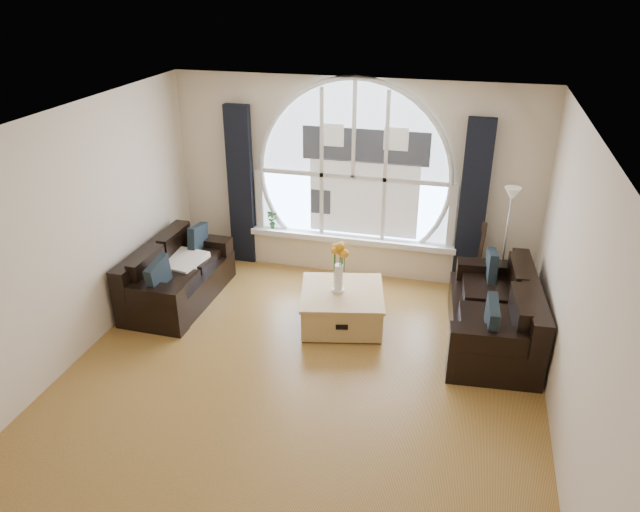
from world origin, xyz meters
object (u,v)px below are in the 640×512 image
Objects in this scene: coffee_chest at (342,306)px; floor_lamp at (504,249)px; sofa_right at (493,311)px; vase_flowers at (338,262)px; guitar at (480,257)px; potted_plant at (272,219)px; sofa_left at (178,272)px.

coffee_chest is 2.13m from floor_lamp.
sofa_right is 1.14× the size of floor_lamp.
vase_flowers is 2.04m from guitar.
sofa_right is 3.40m from potted_plant.
floor_lamp is at bearing -28.61° from guitar.
potted_plant is at bearing 59.72° from sofa_left.
sofa_left is 1.74× the size of coffee_chest.
floor_lamp reaches higher than potted_plant.
sofa_right is at bearing -23.54° from potted_plant.
floor_lamp reaches higher than sofa_left.
vase_flowers is 2.11m from floor_lamp.
vase_flowers is (-1.81, -0.05, 0.43)m from sofa_right.
guitar reaches higher than potted_plant.
potted_plant is at bearing 171.37° from floor_lamp.
potted_plant reaches higher than coffee_chest.
potted_plant is (-3.10, 1.35, 0.29)m from sofa_right.
vase_flowers is 0.44× the size of floor_lamp.
sofa_right is at bearing -10.78° from coffee_chest.
sofa_right reaches higher than coffee_chest.
guitar is (-0.18, 1.15, 0.13)m from sofa_right.
guitar is (1.63, 1.20, -0.30)m from vase_flowers.
potted_plant is at bearing 132.78° from vase_flowers.
potted_plant is (-3.19, 0.48, -0.11)m from floor_lamp.
potted_plant reaches higher than sofa_left.
floor_lamp reaches higher than coffee_chest.
floor_lamp is 5.83× the size of potted_plant.
sofa_right is 2.61× the size of vase_flowers.
vase_flowers is 0.66× the size of guitar.
sofa_right is 1.17m from guitar.
floor_lamp reaches higher than sofa_right.
sofa_right is (3.93, 0.01, 0.00)m from sofa_left.
coffee_chest is (2.18, -0.04, -0.16)m from sofa_left.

